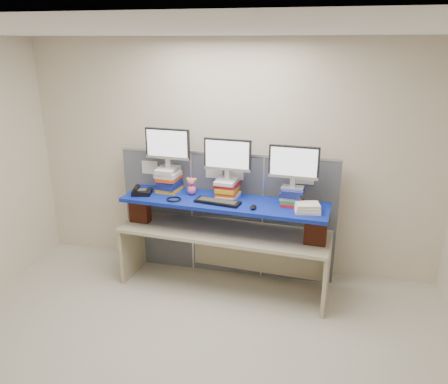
% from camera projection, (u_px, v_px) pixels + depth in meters
% --- Properties ---
extents(room, '(5.00, 4.00, 2.80)m').
position_uv_depth(room, '(179.00, 222.00, 3.41)').
color(room, beige).
rests_on(room, ground).
extents(cubicle_partition, '(2.60, 0.06, 1.53)m').
position_uv_depth(cubicle_partition, '(227.00, 214.00, 5.26)').
color(cubicle_partition, '#4D515B').
rests_on(cubicle_partition, ground).
extents(desk, '(2.42, 0.88, 0.72)m').
position_uv_depth(desk, '(224.00, 242.00, 4.98)').
color(desk, '#BAAE8E').
rests_on(desk, ground).
extents(brick_pier_left, '(0.24, 0.14, 0.31)m').
position_uv_depth(brick_pier_left, '(140.00, 209.00, 5.12)').
color(brick_pier_left, maroon).
rests_on(brick_pier_left, desk).
extents(brick_pier_right, '(0.24, 0.14, 0.31)m').
position_uv_depth(brick_pier_right, '(316.00, 230.00, 4.55)').
color(brick_pier_right, maroon).
rests_on(brick_pier_right, desk).
extents(blue_board, '(2.33, 0.76, 0.04)m').
position_uv_depth(blue_board, '(224.00, 202.00, 4.82)').
color(blue_board, '#0B1C95').
rests_on(blue_board, brick_pier_left).
extents(book_stack_left, '(0.27, 0.32, 0.28)m').
position_uv_depth(book_stack_left, '(169.00, 179.00, 5.08)').
color(book_stack_left, gold).
rests_on(book_stack_left, blue_board).
extents(book_stack_center, '(0.27, 0.32, 0.21)m').
position_uv_depth(book_stack_center, '(227.00, 188.00, 4.88)').
color(book_stack_center, silver).
rests_on(book_stack_center, blue_board).
extents(book_stack_right, '(0.26, 0.31, 0.18)m').
position_uv_depth(book_stack_right, '(292.00, 196.00, 4.69)').
color(book_stack_right, '#A91324').
rests_on(book_stack_right, blue_board).
extents(monitor_left, '(0.53, 0.17, 0.46)m').
position_uv_depth(monitor_left, '(168.00, 146.00, 4.94)').
color(monitor_left, '#B0B0B5').
rests_on(monitor_left, book_stack_left).
extents(monitor_center, '(0.53, 0.17, 0.46)m').
position_uv_depth(monitor_center, '(227.00, 157.00, 4.77)').
color(monitor_center, '#B0B0B5').
rests_on(monitor_center, book_stack_center).
extents(monitor_right, '(0.53, 0.17, 0.46)m').
position_uv_depth(monitor_right, '(294.00, 164.00, 4.57)').
color(monitor_right, '#B0B0B5').
rests_on(monitor_right, book_stack_right).
extents(keyboard, '(0.52, 0.25, 0.03)m').
position_uv_depth(keyboard, '(218.00, 202.00, 4.73)').
color(keyboard, black).
rests_on(keyboard, blue_board).
extents(mouse, '(0.08, 0.12, 0.04)m').
position_uv_depth(mouse, '(253.00, 207.00, 4.57)').
color(mouse, black).
rests_on(mouse, blue_board).
extents(desk_phone, '(0.24, 0.23, 0.09)m').
position_uv_depth(desk_phone, '(141.00, 192.00, 5.00)').
color(desk_phone, black).
rests_on(desk_phone, blue_board).
extents(headset, '(0.19, 0.19, 0.02)m').
position_uv_depth(headset, '(174.00, 199.00, 4.83)').
color(headset, black).
rests_on(headset, blue_board).
extents(plush_toy, '(0.12, 0.09, 0.20)m').
position_uv_depth(plush_toy, '(192.00, 186.00, 4.97)').
color(plush_toy, '#EE5A90').
rests_on(plush_toy, blue_board).
extents(binder_stack, '(0.29, 0.25, 0.09)m').
position_uv_depth(binder_stack, '(308.00, 208.00, 4.48)').
color(binder_stack, '#F1E7CD').
rests_on(binder_stack, blue_board).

